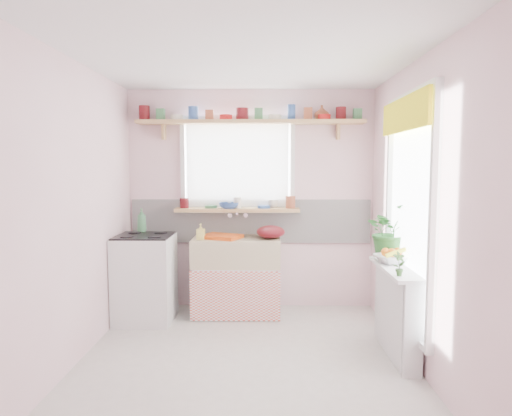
{
  "coord_description": "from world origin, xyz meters",
  "views": [
    {
      "loc": [
        0.15,
        -3.64,
        1.63
      ],
      "look_at": [
        0.08,
        0.55,
        1.25
      ],
      "focal_mm": 32.0,
      "sensor_mm": 36.0,
      "label": 1
    }
  ],
  "objects": [
    {
      "name": "fruit",
      "position": [
        1.29,
        0.36,
        0.87
      ],
      "size": [
        0.2,
        0.14,
        0.1
      ],
      "color": "orange",
      "rests_on": "fruit_bowl"
    },
    {
      "name": "cooker_bottle",
      "position": [
        -1.18,
        1.27,
        1.05
      ],
      "size": [
        0.12,
        0.12,
        0.26
      ],
      "primitive_type": "imported",
      "rotation": [
        0.0,
        0.0,
        0.27
      ],
      "color": "#3F7F50",
      "rests_on": "cooker"
    },
    {
      "name": "shelf_crockery",
      "position": [
        0.0,
        1.47,
        2.2
      ],
      "size": [
        2.47,
        0.11,
        0.12
      ],
      "color": "#590F14",
      "rests_on": "pine_shelf"
    },
    {
      "name": "radiator_ledge",
      "position": [
        1.3,
        0.2,
        0.4
      ],
      "size": [
        0.22,
        0.95,
        0.78
      ],
      "color": "white",
      "rests_on": "ground"
    },
    {
      "name": "cooker",
      "position": [
        -1.1,
        1.05,
        0.46
      ],
      "size": [
        0.58,
        0.58,
        0.93
      ],
      "color": "white",
      "rests_on": "ground"
    },
    {
      "name": "fruit_bowl",
      "position": [
        1.28,
        0.35,
        0.81
      ],
      "size": [
        0.37,
        0.37,
        0.07
      ],
      "primitive_type": "imported",
      "rotation": [
        0.0,
        0.0,
        0.3
      ],
      "color": "silver",
      "rests_on": "radiator_ledge"
    },
    {
      "name": "soap_bottle_sink",
      "position": [
        -0.53,
        1.17,
        0.93
      ],
      "size": [
        0.09,
        0.09,
        0.17
      ],
      "primitive_type": "imported",
      "rotation": [
        0.0,
        0.0,
        -0.17
      ],
      "color": "#F5E76D",
      "rests_on": "sink_unit"
    },
    {
      "name": "sill_cup",
      "position": [
        0.26,
        1.54,
        1.2
      ],
      "size": [
        0.14,
        0.14,
        0.09
      ],
      "primitive_type": "imported",
      "rotation": [
        0.0,
        0.0,
        -0.33
      ],
      "color": "beige",
      "rests_on": "windowsill"
    },
    {
      "name": "room",
      "position": [
        0.66,
        0.86,
        1.37
      ],
      "size": [
        3.2,
        3.2,
        3.2
      ],
      "color": "silver",
      "rests_on": "ground"
    },
    {
      "name": "sink_unit",
      "position": [
        -0.15,
        1.29,
        0.43
      ],
      "size": [
        0.95,
        0.65,
        1.11
      ],
      "color": "white",
      "rests_on": "ground"
    },
    {
      "name": "windowsill",
      "position": [
        -0.15,
        1.48,
        1.14
      ],
      "size": [
        1.4,
        0.22,
        0.04
      ],
      "primitive_type": "cube",
      "color": "tan",
      "rests_on": "room"
    },
    {
      "name": "dish_tray",
      "position": [
        -0.31,
        1.25,
        0.87
      ],
      "size": [
        0.49,
        0.43,
        0.04
      ],
      "primitive_type": "cube",
      "rotation": [
        0.0,
        0.0,
        -0.41
      ],
      "color": "#F15815",
      "rests_on": "sink_unit"
    },
    {
      "name": "pine_shelf",
      "position": [
        0.0,
        1.47,
        2.12
      ],
      "size": [
        2.52,
        0.24,
        0.04
      ],
      "primitive_type": "cube",
      "color": "tan",
      "rests_on": "room"
    },
    {
      "name": "jade_plant",
      "position": [
        1.33,
        0.6,
        1.03
      ],
      "size": [
        0.58,
        0.54,
        0.51
      ],
      "primitive_type": "imported",
      "rotation": [
        0.0,
        0.0,
        0.39
      ],
      "color": "#2A6829",
      "rests_on": "radiator_ledge"
    },
    {
      "name": "herb_pot",
      "position": [
        1.21,
        -0.12,
        0.87
      ],
      "size": [
        0.11,
        0.09,
        0.19
      ],
      "primitive_type": "imported",
      "rotation": [
        0.0,
        0.0,
        0.24
      ],
      "color": "#325A24",
      "rests_on": "radiator_ledge"
    },
    {
      "name": "sill_crockery",
      "position": [
        -0.15,
        1.48,
        1.22
      ],
      "size": [
        1.35,
        0.11,
        0.12
      ],
      "color": "#590F14",
      "rests_on": "windowsill"
    },
    {
      "name": "shelf_vase",
      "position": [
        0.8,
        1.53,
        2.22
      ],
      "size": [
        0.21,
        0.21,
        0.17
      ],
      "primitive_type": "imported",
      "rotation": [
        0.0,
        0.0,
        0.41
      ],
      "color": "brown",
      "rests_on": "pine_shelf"
    },
    {
      "name": "sill_bowl",
      "position": [
        -0.24,
        1.42,
        1.19
      ],
      "size": [
        0.26,
        0.26,
        0.07
      ],
      "primitive_type": "imported",
      "rotation": [
        0.0,
        0.0,
        0.2
      ],
      "color": "#2D4F93",
      "rests_on": "windowsill"
    },
    {
      "name": "colander",
      "position": [
        0.22,
        1.27,
        0.92
      ],
      "size": [
        0.33,
        0.33,
        0.14
      ],
      "primitive_type": "ellipsoid",
      "rotation": [
        0.0,
        0.0,
        0.06
      ],
      "color": "#590F16",
      "rests_on": "sink_unit"
    }
  ]
}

